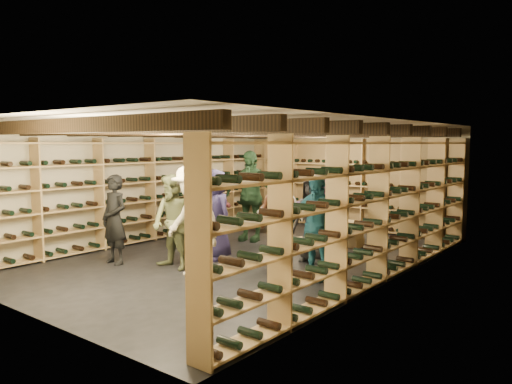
{
  "coord_description": "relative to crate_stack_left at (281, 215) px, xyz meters",
  "views": [
    {
      "loc": [
        5.67,
        -6.86,
        2.05
      ],
      "look_at": [
        0.11,
        0.2,
        1.17
      ],
      "focal_mm": 35.0,
      "sensor_mm": 36.0,
      "label": 1
    }
  ],
  "objects": [
    {
      "name": "ground",
      "position": [
        0.81,
        -2.29,
        -0.42
      ],
      "size": [
        8.0,
        8.0,
        0.0
      ],
      "primitive_type": "plane",
      "color": "black",
      "rests_on": "ground"
    },
    {
      "name": "walls",
      "position": [
        0.81,
        -2.29,
        0.78
      ],
      "size": [
        5.52,
        8.02,
        2.4
      ],
      "color": "#B8AC8F",
      "rests_on": "ground"
    },
    {
      "name": "ceiling",
      "position": [
        0.81,
        -2.29,
        1.98
      ],
      "size": [
        5.5,
        8.0,
        0.01
      ],
      "primitive_type": "cube",
      "color": "beige",
      "rests_on": "walls"
    },
    {
      "name": "ceiling_joists",
      "position": [
        0.81,
        -2.29,
        1.84
      ],
      "size": [
        5.4,
        7.12,
        0.18
      ],
      "color": "black",
      "rests_on": "ground"
    },
    {
      "name": "wine_rack_left",
      "position": [
        -1.76,
        -2.29,
        0.65
      ],
      "size": [
        0.32,
        7.5,
        2.15
      ],
      "color": "tan",
      "rests_on": "ground"
    },
    {
      "name": "wine_rack_right",
      "position": [
        3.38,
        -2.29,
        0.65
      ],
      "size": [
        0.32,
        7.5,
        2.15
      ],
      "color": "tan",
      "rests_on": "ground"
    },
    {
      "name": "wine_rack_back",
      "position": [
        0.81,
        1.54,
        0.65
      ],
      "size": [
        4.7,
        0.3,
        2.15
      ],
      "color": "tan",
      "rests_on": "ground"
    },
    {
      "name": "crate_stack_left",
      "position": [
        0.0,
        0.0,
        0.0
      ],
      "size": [
        0.53,
        0.38,
        0.85
      ],
      "rotation": [
        0.0,
        0.0,
        0.1
      ],
      "color": "tan",
      "rests_on": "ground"
    },
    {
      "name": "crate_stack_right",
      "position": [
        1.88,
        -0.32,
        -0.17
      ],
      "size": [
        0.51,
        0.34,
        0.51
      ],
      "rotation": [
        0.0,
        0.0,
        -0.02
      ],
      "color": "tan",
      "rests_on": "ground"
    },
    {
      "name": "crate_loose",
      "position": [
        1.22,
        -0.99,
        -0.34
      ],
      "size": [
        0.59,
        0.51,
        0.17
      ],
      "primitive_type": "cube",
      "rotation": [
        0.0,
        0.0,
        -0.42
      ],
      "color": "tan",
      "rests_on": "ground"
    },
    {
      "name": "person_0",
      "position": [
        -0.15,
        -2.17,
        0.36
      ],
      "size": [
        0.86,
        0.67,
        1.57
      ],
      "primitive_type": "imported",
      "rotation": [
        0.0,
        0.0,
        -0.24
      ],
      "color": "black",
      "rests_on": "ground"
    },
    {
      "name": "person_1",
      "position": [
        -0.57,
        -4.07,
        0.34
      ],
      "size": [
        0.56,
        0.37,
        1.52
      ],
      "primitive_type": "imported",
      "rotation": [
        0.0,
        0.0,
        -0.01
      ],
      "color": "black",
      "rests_on": "ground"
    },
    {
      "name": "person_2",
      "position": [
        0.49,
        -3.71,
        0.35
      ],
      "size": [
        0.78,
        0.62,
        1.56
      ],
      "primitive_type": "imported",
      "rotation": [
        0.0,
        0.0,
        -0.04
      ],
      "color": "#5C613C",
      "rests_on": "ground"
    },
    {
      "name": "person_3",
      "position": [
        1.03,
        -3.8,
        0.44
      ],
      "size": [
        1.18,
        0.76,
        1.73
      ],
      "primitive_type": "imported",
      "rotation": [
        0.0,
        0.0,
        -0.11
      ],
      "color": "beige",
      "rests_on": "ground"
    },
    {
      "name": "person_4",
      "position": [
        2.62,
        -2.79,
        0.38
      ],
      "size": [
        0.96,
        0.43,
        1.61
      ],
      "primitive_type": "imported",
      "rotation": [
        0.0,
        0.0,
        -0.04
      ],
      "color": "#1D576D",
      "rests_on": "ground"
    },
    {
      "name": "person_5",
      "position": [
        -0.62,
        -1.87,
        0.34
      ],
      "size": [
        1.48,
        0.72,
        1.53
      ],
      "primitive_type": "imported",
      "rotation": [
        0.0,
        0.0,
        0.19
      ],
      "color": "brown",
      "rests_on": "ground"
    },
    {
      "name": "person_6",
      "position": [
        0.52,
        -2.76,
        0.37
      ],
      "size": [
        0.85,
        0.63,
        1.59
      ],
      "primitive_type": "imported",
      "rotation": [
        0.0,
        0.0,
        -0.17
      ],
      "color": "#27214C",
      "rests_on": "ground"
    },
    {
      "name": "person_8",
      "position": [
        1.77,
        -2.59,
        0.38
      ],
      "size": [
        0.83,
        0.67,
        1.61
      ],
      "primitive_type": "imported",
      "rotation": [
        0.0,
        0.0,
        -0.08
      ],
      "color": "#432316",
      "rests_on": "ground"
    },
    {
      "name": "person_9",
      "position": [
        0.67,
        -0.99,
        0.37
      ],
      "size": [
        1.14,
        0.82,
        1.58
      ],
      "primitive_type": "imported",
      "rotation": [
        0.0,
        0.0,
        0.25
      ],
      "color": "#B2ACA3",
      "rests_on": "ground"
    },
    {
      "name": "person_10",
      "position": [
        -0.06,
        -1.06,
        0.52
      ],
      "size": [
        1.19,
        0.7,
        1.9
      ],
      "primitive_type": "imported",
      "rotation": [
        0.0,
        0.0,
        0.23
      ],
      "color": "#244528",
      "rests_on": "ground"
    },
    {
      "name": "person_11",
      "position": [
        1.79,
        -1.07,
        0.38
      ],
      "size": [
        1.55,
        1.02,
        1.6
      ],
      "primitive_type": "imported",
      "rotation": [
        0.0,
        0.0,
        -0.4
      ],
      "color": "#865C99",
      "rests_on": "ground"
    },
    {
      "name": "person_12",
      "position": [
        1.98,
        -1.83,
        0.33
      ],
      "size": [
        0.78,
        0.54,
        1.51
      ],
      "primitive_type": "imported",
      "rotation": [
        0.0,
        0.0,
        0.09
      ],
      "color": "#303135",
      "rests_on": "ground"
    }
  ]
}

